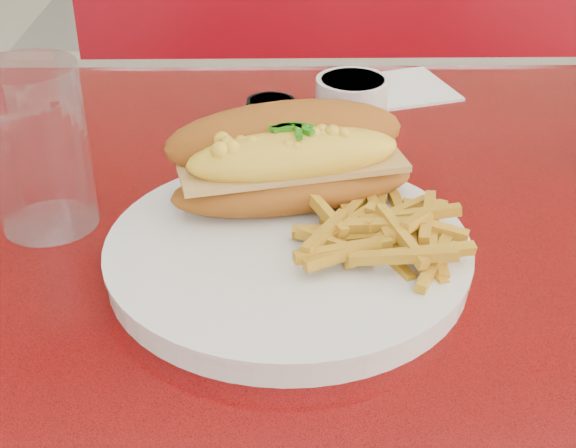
{
  "coord_description": "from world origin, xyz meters",
  "views": [
    {
      "loc": [
        -0.2,
        -0.63,
        1.15
      ],
      "look_at": [
        -0.19,
        -0.08,
        0.81
      ],
      "focal_mm": 50.0,
      "sensor_mm": 36.0,
      "label": 1
    }
  ],
  "objects_px": {
    "fork": "(368,221)",
    "sauce_cup_left": "(271,111)",
    "mac_hoagie": "(291,159)",
    "diner_table": "(472,352)",
    "booth_bench_far": "(372,216)",
    "dinner_plate": "(288,253)",
    "water_tumbler": "(39,148)",
    "gravy_ramekin": "(352,97)"
  },
  "relations": [
    {
      "from": "dinner_plate",
      "to": "sauce_cup_left",
      "type": "xyz_separation_m",
      "value": [
        -0.01,
        0.29,
        0.0
      ]
    },
    {
      "from": "diner_table",
      "to": "water_tumbler",
      "type": "height_order",
      "value": "water_tumbler"
    },
    {
      "from": "dinner_plate",
      "to": "mac_hoagie",
      "type": "distance_m",
      "value": 0.09
    },
    {
      "from": "mac_hoagie",
      "to": "fork",
      "type": "xyz_separation_m",
      "value": [
        0.07,
        -0.04,
        -0.04
      ]
    },
    {
      "from": "fork",
      "to": "gravy_ramekin",
      "type": "xyz_separation_m",
      "value": [
        0.01,
        0.27,
        0.0
      ]
    },
    {
      "from": "booth_bench_far",
      "to": "mac_hoagie",
      "type": "height_order",
      "value": "booth_bench_far"
    },
    {
      "from": "mac_hoagie",
      "to": "fork",
      "type": "relative_size",
      "value": 1.47
    },
    {
      "from": "water_tumbler",
      "to": "mac_hoagie",
      "type": "bearing_deg",
      "value": 0.35
    },
    {
      "from": "booth_bench_far",
      "to": "water_tumbler",
      "type": "xyz_separation_m",
      "value": [
        -0.4,
        -0.81,
        0.56
      ]
    },
    {
      "from": "diner_table",
      "to": "gravy_ramekin",
      "type": "height_order",
      "value": "gravy_ramekin"
    },
    {
      "from": "booth_bench_far",
      "to": "dinner_plate",
      "type": "bearing_deg",
      "value": -102.04
    },
    {
      "from": "mac_hoagie",
      "to": "water_tumbler",
      "type": "distance_m",
      "value": 0.22
    },
    {
      "from": "dinner_plate",
      "to": "fork",
      "type": "xyz_separation_m",
      "value": [
        0.07,
        0.03,
        0.01
      ]
    },
    {
      "from": "gravy_ramekin",
      "to": "sauce_cup_left",
      "type": "bearing_deg",
      "value": -170.13
    },
    {
      "from": "booth_bench_far",
      "to": "gravy_ramekin",
      "type": "distance_m",
      "value": 0.78
    },
    {
      "from": "booth_bench_far",
      "to": "fork",
      "type": "relative_size",
      "value": 7.56
    },
    {
      "from": "sauce_cup_left",
      "to": "water_tumbler",
      "type": "height_order",
      "value": "water_tumbler"
    },
    {
      "from": "diner_table",
      "to": "fork",
      "type": "bearing_deg",
      "value": -161.09
    },
    {
      "from": "mac_hoagie",
      "to": "gravy_ramekin",
      "type": "distance_m",
      "value": 0.24
    },
    {
      "from": "gravy_ramekin",
      "to": "water_tumbler",
      "type": "height_order",
      "value": "water_tumbler"
    },
    {
      "from": "fork",
      "to": "gravy_ramekin",
      "type": "bearing_deg",
      "value": -9.67
    },
    {
      "from": "mac_hoagie",
      "to": "sauce_cup_left",
      "type": "xyz_separation_m",
      "value": [
        -0.02,
        0.21,
        -0.05
      ]
    },
    {
      "from": "mac_hoagie",
      "to": "sauce_cup_left",
      "type": "relative_size",
      "value": 3.97
    },
    {
      "from": "sauce_cup_left",
      "to": "mac_hoagie",
      "type": "bearing_deg",
      "value": -85.13
    },
    {
      "from": "booth_bench_far",
      "to": "dinner_plate",
      "type": "distance_m",
      "value": 1.03
    },
    {
      "from": "fork",
      "to": "gravy_ramekin",
      "type": "height_order",
      "value": "gravy_ramekin"
    },
    {
      "from": "dinner_plate",
      "to": "gravy_ramekin",
      "type": "xyz_separation_m",
      "value": [
        0.08,
        0.3,
        0.01
      ]
    },
    {
      "from": "water_tumbler",
      "to": "dinner_plate",
      "type": "bearing_deg",
      "value": -18.65
    },
    {
      "from": "diner_table",
      "to": "mac_hoagie",
      "type": "height_order",
      "value": "mac_hoagie"
    },
    {
      "from": "dinner_plate",
      "to": "fork",
      "type": "distance_m",
      "value": 0.08
    },
    {
      "from": "diner_table",
      "to": "sauce_cup_left",
      "type": "xyz_separation_m",
      "value": [
        -0.2,
        0.21,
        0.18
      ]
    },
    {
      "from": "fork",
      "to": "sauce_cup_left",
      "type": "relative_size",
      "value": 2.71
    },
    {
      "from": "diner_table",
      "to": "mac_hoagie",
      "type": "distance_m",
      "value": 0.29
    },
    {
      "from": "mac_hoagie",
      "to": "gravy_ramekin",
      "type": "height_order",
      "value": "mac_hoagie"
    },
    {
      "from": "booth_bench_far",
      "to": "fork",
      "type": "xyz_separation_m",
      "value": [
        -0.12,
        -0.85,
        0.5
      ]
    },
    {
      "from": "booth_bench_far",
      "to": "fork",
      "type": "bearing_deg",
      "value": -98.01
    },
    {
      "from": "booth_bench_far",
      "to": "mac_hoagie",
      "type": "distance_m",
      "value": 1.0
    },
    {
      "from": "mac_hoagie",
      "to": "fork",
      "type": "distance_m",
      "value": 0.09
    },
    {
      "from": "booth_bench_far",
      "to": "gravy_ramekin",
      "type": "bearing_deg",
      "value": -100.79
    },
    {
      "from": "diner_table",
      "to": "mac_hoagie",
      "type": "xyz_separation_m",
      "value": [
        -0.19,
        -0.0,
        0.22
      ]
    },
    {
      "from": "diner_table",
      "to": "gravy_ramekin",
      "type": "bearing_deg",
      "value": 116.32
    },
    {
      "from": "booth_bench_far",
      "to": "gravy_ramekin",
      "type": "xyz_separation_m",
      "value": [
        -0.11,
        -0.59,
        0.51
      ]
    }
  ]
}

